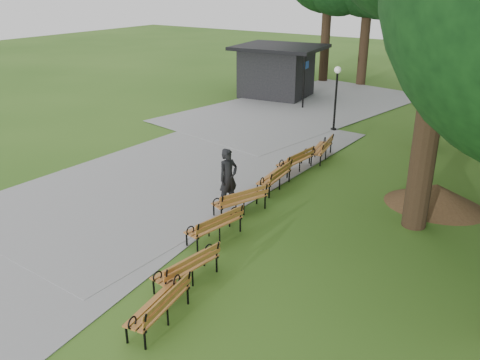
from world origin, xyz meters
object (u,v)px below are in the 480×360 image
Objects in this scene: person at (228,178)px; dirt_mound at (436,195)px; bench_0 at (158,305)px; bench_5 at (295,160)px; bench_4 at (274,177)px; bench_3 at (240,200)px; kiosk at (276,71)px; bench_1 at (186,267)px; lamp_post at (337,85)px; bench_6 at (321,148)px; bench_2 at (214,225)px.

dirt_mound is (5.52, 3.69, -0.58)m from person.
bench_0 is 9.76m from bench_5.
bench_3 is at bearing -2.23° from bench_4.
kiosk reaches higher than bench_1.
kiosk is at bearing -154.91° from bench_4.
lamp_post is 6.28m from bench_5.
bench_3 is 1.00× the size of bench_5.
dirt_mound is (6.29, -6.16, -1.83)m from lamp_post.
bench_3 is 1.00× the size of bench_4.
bench_1 is at bearing 15.20° from bench_5.
bench_6 reaches higher than dirt_mound.
dirt_mound is 7.32m from bench_2.
person reaches higher than bench_3.
dirt_mound is 5.44m from bench_6.
bench_4 is 1.00× the size of bench_5.
bench_1 is (-3.80, -7.86, 0.06)m from dirt_mound.
lamp_post is 14.35m from bench_1.
lamp_post is 1.61× the size of bench_0.
bench_1 and bench_4 have the same top height.
person is 0.72× the size of dirt_mound.
bench_2 is at bearing -81.73° from lamp_post.
kiosk is at bearing -164.95° from bench_0.
lamp_post is 1.61× the size of bench_3.
dirt_mound is at bearing 57.10° from bench_6.
bench_5 is at bearing 177.50° from dirt_mound.
bench_5 is at bearing -154.51° from bench_3.
kiosk reaches higher than lamp_post.
bench_6 is at bearing -166.36° from bench_2.
lamp_post reaches higher than bench_6.
lamp_post reaches higher than bench_4.
lamp_post is 8.99m from dirt_mound.
person is 1.01× the size of bench_3.
bench_5 is (7.18, -10.88, -1.12)m from kiosk.
bench_1 is (2.48, -14.02, -1.77)m from lamp_post.
bench_1 is at bearing -72.22° from kiosk.
dirt_mound is 5.22m from bench_5.
person is 1.01× the size of bench_1.
bench_4 and bench_6 have the same top height.
bench_2 is at bearing -169.92° from bench_0.
person reaches higher than bench_5.
bench_1 is 10.00m from bench_6.
bench_4 is 1.00× the size of bench_6.
bench_5 is at bearing 11.71° from person.
bench_3 is (1.37, -10.08, -1.77)m from lamp_post.
kiosk is 18.61m from bench_2.
bench_2 is (7.84, -16.84, -1.12)m from kiosk.
bench_2 and bench_3 have the same top height.
person reaches higher than bench_1.
dirt_mound is at bearing -48.46° from kiosk.
kiosk is 14.78m from bench_4.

